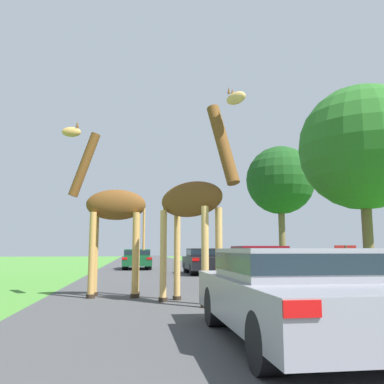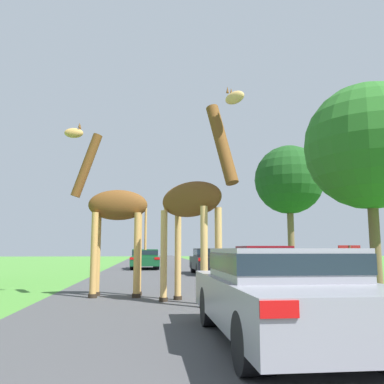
% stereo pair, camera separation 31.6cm
% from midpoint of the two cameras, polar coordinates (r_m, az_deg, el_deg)
% --- Properties ---
extents(road, '(8.09, 120.00, 0.00)m').
position_cam_midpoint_polar(road, '(30.06, -5.31, -10.57)').
color(road, '#424244').
rests_on(road, ground).
extents(giraffe_near_road, '(2.07, 2.63, 5.23)m').
position_cam_midpoint_polar(giraffe_near_road, '(10.37, -0.48, -1.38)').
color(giraffe_near_road, tan).
rests_on(giraffe_near_road, ground).
extents(giraffe_companion, '(2.53, 0.85, 5.11)m').
position_cam_midpoint_polar(giraffe_companion, '(12.13, -11.95, -2.65)').
color(giraffe_companion, tan).
rests_on(giraffe_companion, ground).
extents(car_lead_maroon, '(1.95, 4.76, 1.36)m').
position_cam_midpoint_polar(car_lead_maroon, '(6.28, 12.03, -13.40)').
color(car_lead_maroon, gray).
rests_on(car_lead_maroon, ground).
extents(car_queue_right, '(1.99, 4.26, 1.47)m').
position_cam_midpoint_polar(car_queue_right, '(16.15, 8.84, -9.92)').
color(car_queue_right, maroon).
rests_on(car_queue_right, ground).
extents(car_queue_left, '(1.94, 4.39, 1.39)m').
position_cam_midpoint_polar(car_queue_left, '(22.70, 1.32, -9.55)').
color(car_queue_left, black).
rests_on(car_queue_left, ground).
extents(car_far_ahead, '(1.92, 4.67, 1.34)m').
position_cam_midpoint_polar(car_far_ahead, '(28.74, -8.05, -9.21)').
color(car_far_ahead, '#144C28').
rests_on(car_far_ahead, ground).
extents(tree_left_edge, '(5.14, 5.14, 8.07)m').
position_cam_midpoint_polar(tree_left_edge, '(18.14, 22.36, 5.76)').
color(tree_left_edge, brown).
rests_on(tree_left_edge, ground).
extents(tree_right_cluster, '(5.31, 5.31, 9.35)m').
position_cam_midpoint_polar(tree_right_cluster, '(32.41, 12.03, 1.58)').
color(tree_right_cluster, brown).
rests_on(tree_right_cluster, ground).
extents(sign_post, '(0.70, 0.08, 1.46)m').
position_cam_midpoint_polar(sign_post, '(13.44, 20.17, -8.92)').
color(sign_post, '#4C3823').
rests_on(sign_post, ground).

